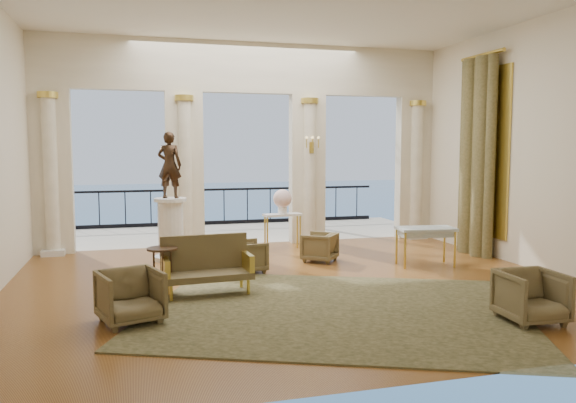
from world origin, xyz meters
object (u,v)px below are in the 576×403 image
object	(u,v)px
game_table	(426,231)
armchair_b	(532,294)
armchair_d	(247,255)
settee	(206,265)
armchair_a	(130,294)
pedestal	(171,230)
side_table	(162,255)
armchair_c	(319,246)
console_table	(283,220)
statue	(169,165)

from	to	relation	value
game_table	armchair_b	bearing A→B (deg)	-89.38
armchair_b	armchair_d	xyz separation A→B (m)	(-2.91, 3.75, -0.05)
armchair_b	armchair_d	bearing A→B (deg)	130.31
settee	game_table	xyz separation A→B (m)	(4.20, 0.95, 0.21)
armchair_a	pedestal	world-z (taller)	pedestal
side_table	armchair_b	bearing A→B (deg)	-29.42
armchair_a	side_table	xyz separation A→B (m)	(0.45, 1.18, 0.26)
armchair_c	console_table	world-z (taller)	console_table
armchair_b	console_table	distance (m)	6.01
armchair_b	armchair_c	xyz separation A→B (m)	(-1.37, 4.33, -0.06)
armchair_b	game_table	bearing A→B (deg)	85.53
armchair_c	pedestal	size ratio (longest dim) A/B	0.50
statue	settee	bearing A→B (deg)	119.55
armchair_a	armchair_d	bearing A→B (deg)	32.78
armchair_d	console_table	size ratio (longest dim) A/B	0.74
armchair_a	console_table	world-z (taller)	console_table
settee	console_table	xyz separation A→B (m)	(2.04, 3.25, 0.21)
armchair_a	settee	size ratio (longest dim) A/B	0.55
console_table	armchair_d	bearing A→B (deg)	-126.88
settee	statue	bearing A→B (deg)	93.86
armchair_b	armchair_c	distance (m)	4.54
statue	game_table	bearing A→B (deg)	-179.14
pedestal	console_table	world-z (taller)	pedestal
armchair_a	game_table	distance (m)	5.71
armchair_a	armchair_c	bearing A→B (deg)	22.39
armchair_b	settee	xyz separation A→B (m)	(-3.78, 2.50, 0.07)
armchair_c	settee	distance (m)	3.03
armchair_a	statue	xyz separation A→B (m)	(0.74, 3.89, 1.49)
armchair_c	statue	bearing A→B (deg)	-69.75
armchair_c	side_table	size ratio (longest dim) A/B	0.84
pedestal	statue	bearing A→B (deg)	180.00
armchair_b	pedestal	distance (m)	6.65
pedestal	console_table	xyz separation A→B (m)	(2.40, 0.55, 0.06)
armchair_a	console_table	distance (m)	5.44
armchair_c	game_table	xyz separation A→B (m)	(1.79, -0.89, 0.34)
pedestal	side_table	xyz separation A→B (m)	(-0.29, -2.71, 0.04)
side_table	console_table	bearing A→B (deg)	50.46
console_table	armchair_c	bearing A→B (deg)	-82.01
armchair_b	pedestal	size ratio (longest dim) A/B	0.60
settee	pedestal	size ratio (longest dim) A/B	1.11
armchair_b	side_table	distance (m)	5.09
statue	pedestal	bearing A→B (deg)	-157.99
settee	statue	xyz separation A→B (m)	(-0.36, 2.71, 1.43)
armchair_d	console_table	bearing A→B (deg)	-39.52
armchair_c	game_table	bearing A→B (deg)	101.46
armchair_d	settee	distance (m)	1.53
armchair_c	pedestal	world-z (taller)	pedestal
armchair_b	armchair_d	world-z (taller)	armchair_b
armchair_a	game_table	size ratio (longest dim) A/B	0.67
console_table	armchair_a	bearing A→B (deg)	-131.80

